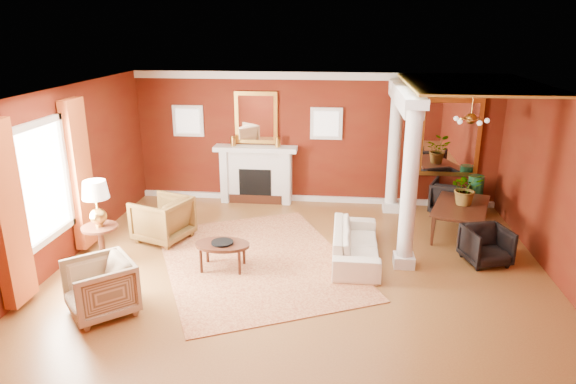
# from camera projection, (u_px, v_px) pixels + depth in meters

# --- Properties ---
(ground) EXTENTS (8.00, 8.00, 0.00)m
(ground) POSITION_uv_depth(u_px,v_px,m) (301.00, 269.00, 8.50)
(ground) COLOR brown
(ground) RESTS_ON ground
(room_shell) EXTENTS (8.04, 7.04, 2.92)m
(room_shell) POSITION_uv_depth(u_px,v_px,m) (302.00, 150.00, 7.88)
(room_shell) COLOR #541B0B
(room_shell) RESTS_ON ground
(fireplace) EXTENTS (1.85, 0.42, 1.29)m
(fireplace) POSITION_uv_depth(u_px,v_px,m) (256.00, 174.00, 11.57)
(fireplace) COLOR silver
(fireplace) RESTS_ON ground
(overmantel_mirror) EXTENTS (0.95, 0.07, 1.15)m
(overmantel_mirror) POSITION_uv_depth(u_px,v_px,m) (256.00, 118.00, 11.31)
(overmantel_mirror) COLOR gold
(overmantel_mirror) RESTS_ON fireplace
(flank_window_left) EXTENTS (0.70, 0.07, 0.70)m
(flank_window_left) POSITION_uv_depth(u_px,v_px,m) (188.00, 121.00, 11.51)
(flank_window_left) COLOR silver
(flank_window_left) RESTS_ON room_shell
(flank_window_right) EXTENTS (0.70, 0.07, 0.70)m
(flank_window_right) POSITION_uv_depth(u_px,v_px,m) (326.00, 124.00, 11.19)
(flank_window_right) COLOR silver
(flank_window_right) RESTS_ON room_shell
(left_window) EXTENTS (0.21, 2.55, 2.60)m
(left_window) POSITION_uv_depth(u_px,v_px,m) (47.00, 191.00, 7.89)
(left_window) COLOR white
(left_window) RESTS_ON room_shell
(column_front) EXTENTS (0.36, 0.36, 2.80)m
(column_front) POSITION_uv_depth(u_px,v_px,m) (410.00, 185.00, 8.17)
(column_front) COLOR silver
(column_front) RESTS_ON ground
(column_back) EXTENTS (0.36, 0.36, 2.80)m
(column_back) POSITION_uv_depth(u_px,v_px,m) (394.00, 147.00, 10.72)
(column_back) COLOR silver
(column_back) RESTS_ON ground
(header_beam) EXTENTS (0.30, 3.20, 0.32)m
(header_beam) POSITION_uv_depth(u_px,v_px,m) (404.00, 96.00, 9.31)
(header_beam) COLOR silver
(header_beam) RESTS_ON column_front
(amber_ceiling) EXTENTS (2.30, 3.40, 0.04)m
(amber_ceiling) POSITION_uv_depth(u_px,v_px,m) (473.00, 84.00, 8.97)
(amber_ceiling) COLOR gold
(amber_ceiling) RESTS_ON room_shell
(dining_mirror) EXTENTS (1.30, 0.07, 1.70)m
(dining_mirror) POSITION_uv_depth(u_px,v_px,m) (450.00, 138.00, 10.99)
(dining_mirror) COLOR gold
(dining_mirror) RESTS_ON room_shell
(chandelier) EXTENTS (0.60, 0.62, 0.75)m
(chandelier) POSITION_uv_depth(u_px,v_px,m) (471.00, 119.00, 9.21)
(chandelier) COLOR #BA8C3A
(chandelier) RESTS_ON room_shell
(crown_trim) EXTENTS (8.00, 0.08, 0.16)m
(crown_trim) POSITION_uv_depth(u_px,v_px,m) (316.00, 76.00, 10.90)
(crown_trim) COLOR silver
(crown_trim) RESTS_ON room_shell
(base_trim) EXTENTS (8.00, 0.08, 0.12)m
(base_trim) POSITION_uv_depth(u_px,v_px,m) (314.00, 199.00, 11.76)
(base_trim) COLOR silver
(base_trim) RESTS_ON ground
(rug) EXTENTS (4.35, 4.83, 0.02)m
(rug) POSITION_uv_depth(u_px,v_px,m) (256.00, 260.00, 8.79)
(rug) COLOR maroon
(rug) RESTS_ON ground
(sofa) EXTENTS (0.57, 1.95, 0.76)m
(sofa) POSITION_uv_depth(u_px,v_px,m) (356.00, 238.00, 8.77)
(sofa) COLOR white
(sofa) RESTS_ON ground
(armchair_leopard) EXTENTS (1.09, 1.12, 0.91)m
(armchair_leopard) POSITION_uv_depth(u_px,v_px,m) (162.00, 217.00, 9.52)
(armchair_leopard) COLOR black
(armchair_leopard) RESTS_ON ground
(armchair_stripe) EXTENTS (1.15, 1.15, 0.87)m
(armchair_stripe) POSITION_uv_depth(u_px,v_px,m) (100.00, 285.00, 7.08)
(armchair_stripe) COLOR tan
(armchair_stripe) RESTS_ON ground
(coffee_table) EXTENTS (0.90, 0.90, 0.46)m
(coffee_table) POSITION_uv_depth(u_px,v_px,m) (222.00, 246.00, 8.39)
(coffee_table) COLOR black
(coffee_table) RESTS_ON ground
(coffee_book) EXTENTS (0.14, 0.06, 0.20)m
(coffee_book) POSITION_uv_depth(u_px,v_px,m) (221.00, 239.00, 8.31)
(coffee_book) COLOR black
(coffee_book) RESTS_ON coffee_table
(side_table) EXTENTS (0.59, 0.59, 1.47)m
(side_table) POSITION_uv_depth(u_px,v_px,m) (97.00, 209.00, 8.38)
(side_table) COLOR black
(side_table) RESTS_ON ground
(dining_table) EXTENTS (1.08, 1.78, 0.94)m
(dining_table) POSITION_uv_depth(u_px,v_px,m) (462.00, 211.00, 9.77)
(dining_table) COLOR black
(dining_table) RESTS_ON ground
(dining_chair_near) EXTENTS (0.84, 0.81, 0.70)m
(dining_chair_near) POSITION_uv_depth(u_px,v_px,m) (486.00, 244.00, 8.62)
(dining_chair_near) COLOR black
(dining_chair_near) RESTS_ON ground
(dining_chair_far) EXTENTS (0.96, 0.94, 0.78)m
(dining_chair_far) POSITION_uv_depth(u_px,v_px,m) (450.00, 196.00, 10.92)
(dining_chair_far) COLOR black
(dining_chair_far) RESTS_ON ground
(green_urn) EXTENTS (0.36, 0.36, 0.85)m
(green_urn) POSITION_uv_depth(u_px,v_px,m) (474.00, 199.00, 10.88)
(green_urn) COLOR #143F21
(green_urn) RESTS_ON ground
(potted_plant) EXTENTS (0.61, 0.67, 0.51)m
(potted_plant) POSITION_uv_depth(u_px,v_px,m) (468.00, 174.00, 9.59)
(potted_plant) COLOR #26591E
(potted_plant) RESTS_ON dining_table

